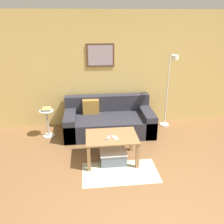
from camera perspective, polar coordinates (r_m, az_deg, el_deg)
name	(u,v)px	position (r m, az deg, el deg)	size (l,w,h in m)	color
wall_back	(119,70)	(5.44, 1.74, 10.03)	(5.60, 0.09, 2.55)	#D6B76B
area_rug	(120,172)	(4.08, 1.97, -14.31)	(1.26, 0.68, 0.01)	#B2B79E
couch	(109,121)	(5.26, -0.84, -2.15)	(1.91, 0.96, 0.75)	#2D2D38
coffee_table	(112,140)	(4.19, -0.11, -6.87)	(0.90, 0.64, 0.49)	#997047
storage_bin	(113,155)	(4.30, 0.19, -10.31)	(0.47, 0.46, 0.23)	slate
floor_lamp	(170,83)	(5.34, 13.76, 6.75)	(0.22, 0.45, 1.68)	white
side_table	(47,121)	(5.20, -15.29, -2.13)	(0.30, 0.30, 0.59)	silver
book_stack	(46,109)	(5.11, -15.57, 0.66)	(0.19, 0.18, 0.05)	#4C4C51
remote_control	(108,138)	(4.07, -0.85, -6.16)	(0.04, 0.15, 0.02)	#99999E
cell_phone	(115,138)	(4.08, 0.75, -6.18)	(0.07, 0.14, 0.01)	silver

